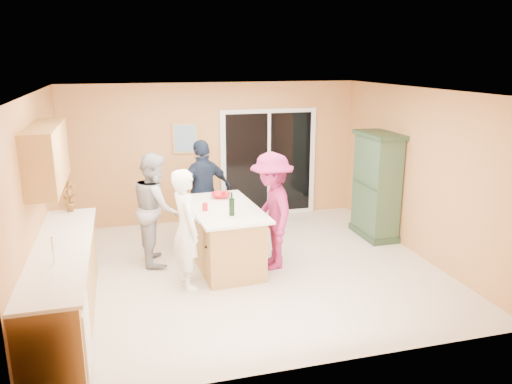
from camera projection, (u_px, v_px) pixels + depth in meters
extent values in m
plane|color=beige|center=(248.00, 269.00, 7.39)|extent=(5.50, 5.50, 0.00)
cube|color=white|center=(247.00, 91.00, 6.72)|extent=(5.50, 5.00, 0.10)
cube|color=#E6A05E|center=(215.00, 153.00, 9.38)|extent=(5.50, 0.10, 2.60)
cube|color=#E6A05E|center=(313.00, 247.00, 4.73)|extent=(5.50, 0.10, 2.60)
cube|color=#E6A05E|center=(39.00, 198.00, 6.36)|extent=(0.10, 5.00, 2.60)
cube|color=#E6A05E|center=(419.00, 173.00, 7.76)|extent=(0.10, 5.00, 2.60)
cube|color=#B38545|center=(64.00, 287.00, 5.82)|extent=(0.60, 3.00, 0.90)
cube|color=white|center=(55.00, 340.00, 4.81)|extent=(0.62, 0.60, 0.72)
cube|color=white|center=(61.00, 249.00, 5.70)|extent=(0.65, 3.05, 0.04)
cylinder|color=silver|center=(53.00, 251.00, 5.18)|extent=(0.02, 0.02, 0.30)
cube|color=#B38545|center=(47.00, 156.00, 6.06)|extent=(0.35, 1.60, 0.75)
cube|color=silver|center=(269.00, 163.00, 9.69)|extent=(1.90, 0.05, 2.10)
cube|color=black|center=(269.00, 163.00, 9.67)|extent=(1.70, 0.03, 1.94)
cube|color=silver|center=(269.00, 163.00, 9.67)|extent=(0.06, 0.04, 1.94)
cube|color=silver|center=(276.00, 166.00, 9.71)|extent=(0.02, 0.03, 0.12)
cube|color=tan|center=(185.00, 138.00, 9.15)|extent=(0.46, 0.03, 0.56)
cube|color=teal|center=(185.00, 138.00, 9.14)|extent=(0.38, 0.02, 0.48)
cube|color=#B38545|center=(225.00, 238.00, 7.42)|extent=(0.89, 1.60, 0.88)
cube|color=white|center=(224.00, 208.00, 7.30)|extent=(1.06, 1.81, 0.04)
cube|color=black|center=(225.00, 262.00, 7.52)|extent=(0.81, 1.52, 0.10)
cube|color=#233924|center=(373.00, 233.00, 8.78)|extent=(0.51, 0.96, 0.11)
cube|color=#334C32|center=(376.00, 186.00, 8.55)|extent=(0.45, 0.90, 1.70)
cube|color=#233924|center=(380.00, 135.00, 8.32)|extent=(0.52, 0.99, 0.07)
imported|color=white|center=(186.00, 229.00, 6.65)|extent=(0.48, 0.65, 1.64)
imported|color=#B1B0B3|center=(156.00, 208.00, 7.49)|extent=(0.64, 0.83, 1.69)
imported|color=#161F32|center=(204.00, 192.00, 8.27)|extent=(1.11, 0.78, 1.75)
imported|color=#911F4F|center=(272.00, 211.00, 7.28)|extent=(0.67, 1.13, 1.73)
imported|color=#B1131B|center=(221.00, 195.00, 7.77)|extent=(0.38, 0.38, 0.07)
imported|color=#AA1711|center=(69.00, 196.00, 6.96)|extent=(0.27, 0.23, 0.44)
cylinder|color=#B1131B|center=(223.00, 195.00, 7.73)|extent=(0.08, 0.08, 0.11)
cylinder|color=#B1131B|center=(205.00, 207.00, 7.10)|extent=(0.10, 0.10, 0.11)
cylinder|color=black|center=(232.00, 207.00, 6.87)|extent=(0.08, 0.08, 0.24)
cylinder|color=black|center=(232.00, 196.00, 6.83)|extent=(0.03, 0.03, 0.09)
cylinder|color=silver|center=(230.00, 205.00, 7.35)|extent=(0.26, 0.26, 0.01)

